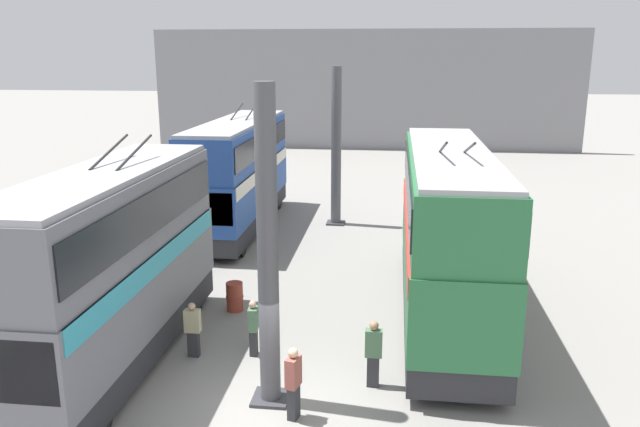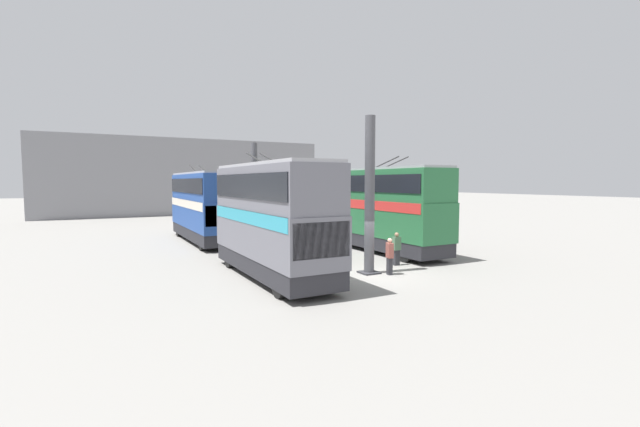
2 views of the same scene
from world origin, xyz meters
name	(u,v)px [view 1 (image 1 of 2)]	position (x,y,z in m)	size (l,w,h in m)	color
ground_plane	(267,409)	(0.00, 0.00, 0.00)	(240.00, 240.00, 0.00)	gray
depot_back_wall	(364,90)	(40.72, 0.00, 4.96)	(0.50, 36.00, 9.93)	gray
support_column_near	(268,256)	(0.41, 0.00, 3.59)	(0.86, 0.86, 7.43)	#4C4C51
support_column_far	(336,150)	(16.33, 0.00, 3.59)	(0.86, 0.86, 7.43)	#4C4C51
bus_left_far	(447,224)	(5.95, -4.40, 2.97)	(11.44, 2.54, 5.83)	black
bus_right_near	(110,257)	(1.76, 4.40, 2.94)	(9.51, 2.54, 5.79)	black
bus_right_far	(238,168)	(15.05, 4.40, 2.86)	(11.05, 2.54, 5.64)	black
person_aisle_foreground	(293,382)	(-0.30, -0.67, 0.92)	(0.47, 0.34, 1.73)	#2D2D33
person_aisle_midway	(253,327)	(2.61, 0.91, 0.82)	(0.44, 0.27, 1.57)	#2D2D33
person_by_right_row	(193,328)	(2.32, 2.50, 0.81)	(0.24, 0.42, 1.55)	#2D2D33
person_by_left_row	(373,352)	(1.34, -2.38, 0.91)	(0.25, 0.42, 1.73)	#2D2D33
oil_drum	(235,297)	(5.51, 2.19, 0.46)	(0.56, 0.56, 0.93)	#933828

